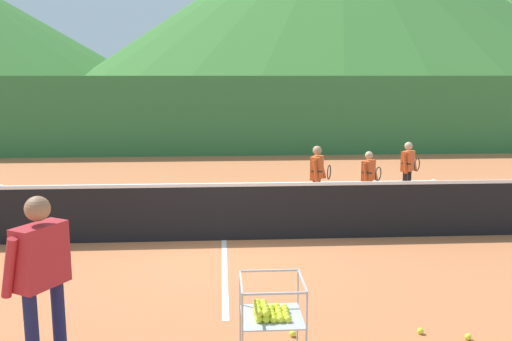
% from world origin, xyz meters
% --- Properties ---
extents(ground_plane, '(120.00, 120.00, 0.00)m').
position_xyz_m(ground_plane, '(0.00, 0.00, 0.00)').
color(ground_plane, '#C67042').
extents(line_baseline_far, '(11.11, 0.08, 0.01)m').
position_xyz_m(line_baseline_far, '(0.00, 4.90, 0.00)').
color(line_baseline_far, white).
rests_on(line_baseline_far, ground).
extents(line_service_center, '(0.08, 6.13, 0.01)m').
position_xyz_m(line_service_center, '(0.00, 0.00, 0.00)').
color(line_service_center, white).
rests_on(line_service_center, ground).
extents(tennis_net, '(10.68, 0.08, 1.05)m').
position_xyz_m(tennis_net, '(0.00, 0.00, 0.50)').
color(tennis_net, '#333338').
rests_on(tennis_net, ground).
extents(instructor, '(0.55, 0.83, 1.67)m').
position_xyz_m(instructor, '(-1.68, -3.98, 1.00)').
color(instructor, '#191E4C').
rests_on(instructor, ground).
extents(student_0, '(0.42, 0.72, 1.34)m').
position_xyz_m(student_0, '(1.89, 1.88, 0.80)').
color(student_0, black).
rests_on(student_0, ground).
extents(student_1, '(0.43, 0.67, 1.19)m').
position_xyz_m(student_1, '(2.99, 2.04, 0.72)').
color(student_1, black).
rests_on(student_1, ground).
extents(student_2, '(0.47, 0.69, 1.28)m').
position_xyz_m(student_2, '(4.09, 2.85, 0.77)').
color(student_2, black).
rests_on(student_2, ground).
extents(ball_cart, '(0.58, 0.58, 0.90)m').
position_xyz_m(ball_cart, '(0.40, -4.17, 0.59)').
color(ball_cart, '#B7B7BC').
rests_on(ball_cart, ground).
extents(tennis_ball_5, '(0.07, 0.07, 0.07)m').
position_xyz_m(tennis_ball_5, '(0.70, -3.49, 0.03)').
color(tennis_ball_5, yellow).
rests_on(tennis_ball_5, ground).
extents(tennis_ball_6, '(0.07, 0.07, 0.07)m').
position_xyz_m(tennis_ball_6, '(2.08, -3.51, 0.03)').
color(tennis_ball_6, yellow).
rests_on(tennis_ball_6, ground).
extents(tennis_ball_7, '(0.07, 0.07, 0.07)m').
position_xyz_m(tennis_ball_7, '(2.53, -3.67, 0.03)').
color(tennis_ball_7, yellow).
rests_on(tennis_ball_7, ground).
extents(windscreen_fence, '(24.44, 0.08, 2.70)m').
position_xyz_m(windscreen_fence, '(0.00, 9.70, 1.35)').
color(windscreen_fence, '#33753D').
rests_on(windscreen_fence, ground).
extents(hill_2, '(53.71, 53.71, 17.77)m').
position_xyz_m(hill_2, '(10.96, 42.59, 8.89)').
color(hill_2, '#38702D').
rests_on(hill_2, ground).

